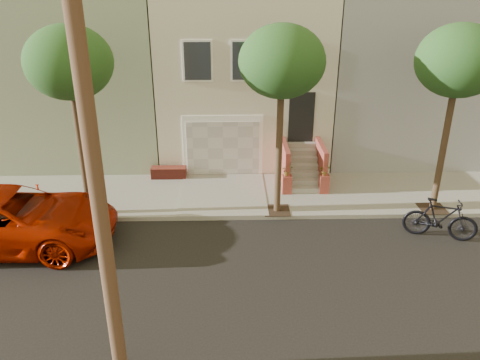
{
  "coord_description": "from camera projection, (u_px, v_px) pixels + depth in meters",
  "views": [
    {
      "loc": [
        -0.65,
        -10.94,
        7.9
      ],
      "look_at": [
        -0.31,
        3.0,
        1.73
      ],
      "focal_mm": 35.79,
      "sensor_mm": 36.0,
      "label": 1
    }
  ],
  "objects": [
    {
      "name": "sidewalk",
      "position": [
        247.0,
        195.0,
        18.08
      ],
      "size": [
        40.0,
        3.7,
        0.15
      ],
      "primitive_type": "cube",
      "color": "gray",
      "rests_on": "ground"
    },
    {
      "name": "tree_left",
      "position": [
        69.0,
        64.0,
        14.53
      ],
      "size": [
        2.7,
        2.57,
        6.3
      ],
      "color": "#2D2116",
      "rests_on": "sidewalk"
    },
    {
      "name": "tree_mid",
      "position": [
        282.0,
        63.0,
        14.67
      ],
      "size": [
        2.7,
        2.57,
        6.3
      ],
      "color": "#2D2116",
      "rests_on": "sidewalk"
    },
    {
      "name": "house_row",
      "position": [
        243.0,
        70.0,
        21.97
      ],
      "size": [
        33.1,
        11.7,
        7.0
      ],
      "color": "beige",
      "rests_on": "sidewalk"
    },
    {
      "name": "tree_right",
      "position": [
        459.0,
        62.0,
        14.79
      ],
      "size": [
        2.7,
        2.57,
        6.3
      ],
      "color": "#2D2116",
      "rests_on": "sidewalk"
    },
    {
      "name": "pickup_truck",
      "position": [
        10.0,
        219.0,
        14.63
      ],
      "size": [
        6.49,
        3.1,
        1.79
      ],
      "primitive_type": "imported",
      "rotation": [
        0.0,
        0.0,
        1.55
      ],
      "color": "#981500",
      "rests_on": "ground"
    },
    {
      "name": "motorcycle",
      "position": [
        440.0,
        219.0,
        15.08
      ],
      "size": [
        2.34,
        1.33,
        1.35
      ],
      "primitive_type": "imported",
      "rotation": [
        0.0,
        0.0,
        1.24
      ],
      "color": "black",
      "rests_on": "ground"
    },
    {
      "name": "ground",
      "position": [
        254.0,
        281.0,
        13.22
      ],
      "size": [
        90.0,
        90.0,
        0.0
      ],
      "primitive_type": "plane",
      "color": "black",
      "rests_on": "ground"
    }
  ]
}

